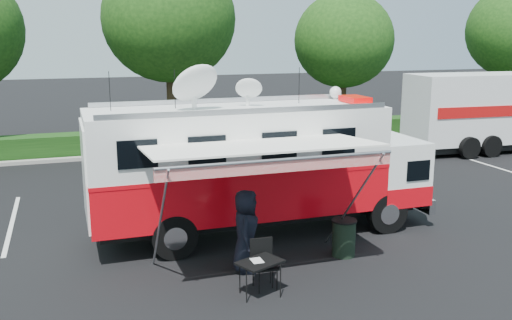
{
  "coord_description": "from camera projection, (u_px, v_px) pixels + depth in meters",
  "views": [
    {
      "loc": [
        -4.87,
        -13.87,
        5.25
      ],
      "look_at": [
        0.0,
        0.5,
        1.9
      ],
      "focal_mm": 40.0,
      "sensor_mm": 36.0,
      "label": 1
    }
  ],
  "objects": [
    {
      "name": "trash_bin",
      "position": [
        344.0,
        238.0,
        13.74
      ],
      "size": [
        0.61,
        0.61,
        0.91
      ],
      "color": "black",
      "rests_on": "ground_plane"
    },
    {
      "name": "stall_lines",
      "position": [
        216.0,
        203.0,
        18.1
      ],
      "size": [
        24.12,
        5.5,
        0.01
      ],
      "color": "silver",
      "rests_on": "ground_plane"
    },
    {
      "name": "back_border",
      "position": [
        194.0,
        40.0,
        26.7
      ],
      "size": [
        60.0,
        6.14,
        8.87
      ],
      "color": "#9E998E",
      "rests_on": "ground_plane"
    },
    {
      "name": "command_truck",
      "position": [
        259.0,
        165.0,
        15.05
      ],
      "size": [
        9.13,
        2.51,
        4.39
      ],
      "color": "black",
      "rests_on": "ground_plane"
    },
    {
      "name": "folding_table",
      "position": [
        260.0,
        263.0,
        11.58
      ],
      "size": [
        1.05,
        0.92,
        0.75
      ],
      "color": "black",
      "rests_on": "ground_plane"
    },
    {
      "name": "person",
      "position": [
        246.0,
        270.0,
        12.96
      ],
      "size": [
        0.9,
        1.08,
        1.9
      ],
      "primitive_type": "imported",
      "rotation": [
        0.0,
        0.0,
        1.2
      ],
      "color": "black",
      "rests_on": "ground_plane"
    },
    {
      "name": "folding_chair",
      "position": [
        263.0,
        259.0,
        12.03
      ],
      "size": [
        0.51,
        0.53,
        1.04
      ],
      "color": "black",
      "rests_on": "ground_plane"
    },
    {
      "name": "ground_plane",
      "position": [
        262.0,
        232.0,
        15.48
      ],
      "size": [
        120.0,
        120.0,
        0.0
      ],
      "primitive_type": "plane",
      "color": "black",
      "rests_on": "ground"
    },
    {
      "name": "awning",
      "position": [
        263.0,
        151.0,
        12.18
      ],
      "size": [
        4.98,
        2.58,
        3.01
      ],
      "color": "white",
      "rests_on": "ground_plane"
    }
  ]
}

